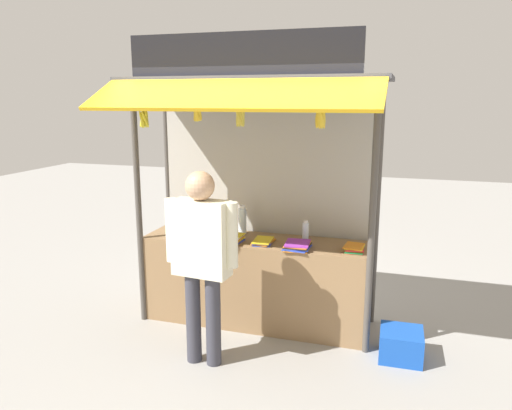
# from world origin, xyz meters

# --- Properties ---
(ground_plane) EXTENTS (20.00, 20.00, 0.00)m
(ground_plane) POSITION_xyz_m (0.00, 0.00, 0.00)
(ground_plane) COLOR gray
(stall_counter) EXTENTS (2.25, 0.57, 0.87)m
(stall_counter) POSITION_xyz_m (0.00, 0.00, 0.43)
(stall_counter) COLOR olive
(stall_counter) RESTS_ON ground
(stall_structure) EXTENTS (2.45, 1.38, 2.77)m
(stall_structure) POSITION_xyz_m (0.00, 0.07, 1.65)
(stall_structure) COLOR #4C4742
(stall_structure) RESTS_ON ground
(water_bottle_far_left) EXTENTS (0.08, 0.08, 0.30)m
(water_bottle_far_left) POSITION_xyz_m (-0.20, 0.18, 1.01)
(water_bottle_far_left) COLOR silver
(water_bottle_far_left) RESTS_ON stall_counter
(water_bottle_mid_right) EXTENTS (0.06, 0.06, 0.22)m
(water_bottle_mid_right) POSITION_xyz_m (0.49, 0.04, 0.97)
(water_bottle_mid_right) COLOR silver
(water_bottle_mid_right) RESTS_ON stall_counter
(water_bottle_front_left) EXTENTS (0.07, 0.07, 0.26)m
(water_bottle_front_left) POSITION_xyz_m (-0.92, 0.06, 0.99)
(water_bottle_front_left) COLOR silver
(water_bottle_front_left) RESTS_ON stall_counter
(magazine_stack_right) EXTENTS (0.25, 0.29, 0.06)m
(magazine_stack_right) POSITION_xyz_m (0.45, -0.17, 0.90)
(magazine_stack_right) COLOR orange
(magazine_stack_right) RESTS_ON stall_counter
(magazine_stack_center) EXTENTS (0.19, 0.24, 0.05)m
(magazine_stack_center) POSITION_xyz_m (0.97, -0.09, 0.90)
(magazine_stack_center) COLOR red
(magazine_stack_center) RESTS_ON stall_counter
(magazine_stack_front_right) EXTENTS (0.24, 0.30, 0.07)m
(magazine_stack_front_right) POSITION_xyz_m (-0.22, -0.18, 0.91)
(magazine_stack_front_right) COLOR blue
(magazine_stack_front_right) RESTS_ON stall_counter
(magazine_stack_left) EXTENTS (0.20, 0.28, 0.04)m
(magazine_stack_left) POSITION_xyz_m (0.10, -0.10, 0.89)
(magazine_stack_left) COLOR blue
(magazine_stack_left) RESTS_ON stall_counter
(banana_bunch_inner_right) EXTENTS (0.10, 0.10, 0.30)m
(banana_bunch_inner_right) POSITION_xyz_m (0.68, -0.39, 2.07)
(banana_bunch_inner_right) COLOR #332D23
(banana_bunch_rightmost) EXTENTS (0.09, 0.09, 0.26)m
(banana_bunch_rightmost) POSITION_xyz_m (-0.42, -0.39, 2.10)
(banana_bunch_rightmost) COLOR #332D23
(banana_bunch_inner_left) EXTENTS (0.10, 0.10, 0.30)m
(banana_bunch_inner_left) POSITION_xyz_m (-0.02, -0.39, 2.08)
(banana_bunch_inner_left) COLOR #332D23
(banana_bunch_leftmost) EXTENTS (0.11, 0.11, 0.32)m
(banana_bunch_leftmost) POSITION_xyz_m (-0.95, -0.39, 2.05)
(banana_bunch_leftmost) COLOR #332D23
(vendor_person) EXTENTS (0.63, 0.25, 1.67)m
(vendor_person) POSITION_xyz_m (-0.20, -0.88, 1.00)
(vendor_person) COLOR #383842
(vendor_person) RESTS_ON ground
(plastic_crate) EXTENTS (0.37, 0.37, 0.26)m
(plastic_crate) POSITION_xyz_m (1.43, -0.31, 0.13)
(plastic_crate) COLOR #194CB2
(plastic_crate) RESTS_ON ground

